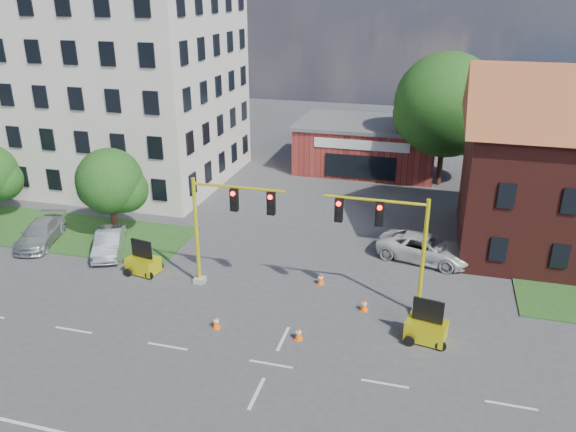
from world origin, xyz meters
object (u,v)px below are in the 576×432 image
object	(u,v)px
trailer_west	(143,263)
signal_mast_east	(390,240)
signal_mast_west	(224,221)
trailer_east	(426,328)
pickup_white	(425,248)

from	to	relation	value
trailer_west	signal_mast_east	bearing A→B (deg)	9.31
signal_mast_west	signal_mast_east	xyz separation A→B (m)	(8.71, 0.00, 0.00)
signal_mast_east	trailer_east	distance (m)	4.55
signal_mast_east	trailer_east	size ratio (longest dim) A/B	2.98
pickup_white	trailer_east	bearing A→B (deg)	-163.90
signal_mast_east	trailer_west	size ratio (longest dim) A/B	3.10
trailer_east	pickup_white	bearing A→B (deg)	103.31
trailer_west	trailer_east	world-z (taller)	trailer_east
signal_mast_west	trailer_west	bearing A→B (deg)	177.74
signal_mast_east	pickup_white	size ratio (longest dim) A/B	1.09
signal_mast_east	pickup_white	bearing A→B (deg)	75.16
trailer_west	pickup_white	bearing A→B (deg)	31.35
signal_mast_east	pickup_white	xyz separation A→B (m)	(1.66, 6.26, -3.13)
signal_mast_west	trailer_east	distance (m)	11.56
signal_mast_east	trailer_west	distance (m)	14.34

